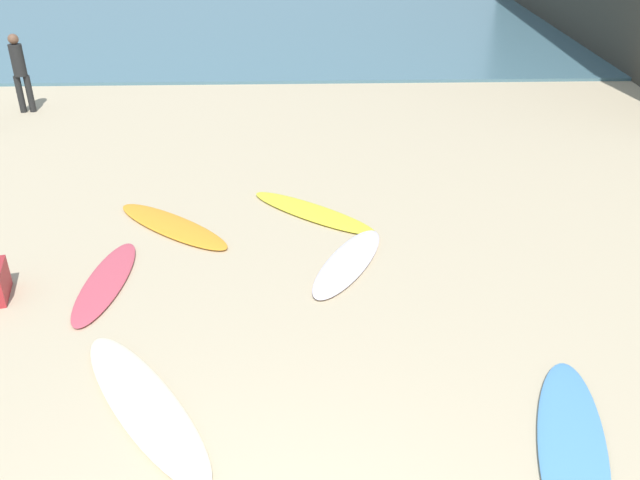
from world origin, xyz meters
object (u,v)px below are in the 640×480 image
surfboard_1 (572,447)px  surfboard_4 (172,226)px  surfboard_3 (348,262)px  surfboard_5 (144,403)px  surfboard_0 (106,281)px  beachgoer_mid (20,69)px  surfboard_2 (312,212)px

surfboard_1 → surfboard_4: bearing=150.5°
surfboard_3 → surfboard_5: (-2.10, -2.57, -0.01)m
surfboard_0 → surfboard_3: surfboard_3 is taller
surfboard_1 → surfboard_4: surfboard_4 is taller
beachgoer_mid → surfboard_1: bearing=-62.6°
surfboard_2 → beachgoer_mid: 8.44m
surfboard_1 → surfboard_0: bearing=165.7°
surfboard_1 → surfboard_3: (-1.68, 3.25, 0.01)m
surfboard_5 → beachgoer_mid: bearing=80.9°
surfboard_2 → surfboard_3: surfboard_3 is taller
surfboard_2 → surfboard_5: surfboard_5 is taller
surfboard_0 → surfboard_1: size_ratio=0.85×
surfboard_4 → surfboard_2: bearing=142.7°
beachgoer_mid → surfboard_5: bearing=-76.2°
surfboard_0 → surfboard_2: 3.22m
surfboard_2 → surfboard_3: (0.43, -1.55, 0.01)m
surfboard_2 → surfboard_4: bearing=-37.8°
surfboard_0 → surfboard_5: bearing=115.9°
surfboard_3 → surfboard_4: (-2.46, 1.16, -0.01)m
surfboard_1 → surfboard_3: 3.66m
surfboard_0 → surfboard_5: (0.92, -2.22, 0.00)m
surfboard_0 → surfboard_1: surfboard_1 is taller
surfboard_5 → beachgoer_mid: (-4.58, 9.73, 0.91)m
surfboard_3 → beachgoer_mid: bearing=-21.4°
surfboard_2 → beachgoer_mid: bearing=-90.5°
surfboard_5 → beachgoer_mid: size_ratio=1.46×
surfboard_0 → surfboard_2: bearing=-140.3°
surfboard_1 → surfboard_4: 6.05m
surfboard_0 → surfboard_4: size_ratio=0.88×
surfboard_2 → surfboard_0: bearing=-12.3°
surfboard_3 → surfboard_5: size_ratio=0.79×
surfboard_0 → surfboard_1: (4.70, -2.89, 0.00)m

